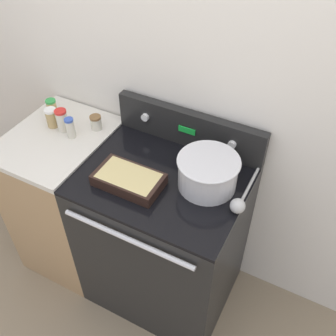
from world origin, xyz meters
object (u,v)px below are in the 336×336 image
(casserole_dish, at_px, (129,179))
(spice_jar_blue_cap, at_px, (70,128))
(spice_jar_red_cap, at_px, (62,120))
(spice_jar_green_cap, at_px, (52,107))
(ladle, at_px, (239,203))
(spice_jar_white_cap, at_px, (52,118))
(mixing_bowl, at_px, (208,171))
(spice_jar_brown_cap, at_px, (96,122))

(casserole_dish, bearing_deg, spice_jar_blue_cap, 161.48)
(spice_jar_red_cap, xyz_separation_m, spice_jar_green_cap, (-0.15, 0.10, -0.02))
(casserole_dish, relative_size, ladle, 0.94)
(ladle, relative_size, spice_jar_white_cap, 3.13)
(spice_jar_green_cap, bearing_deg, mixing_bowl, -6.26)
(spice_jar_red_cap, bearing_deg, spice_jar_blue_cap, -19.70)
(spice_jar_brown_cap, bearing_deg, spice_jar_red_cap, -147.89)
(spice_jar_red_cap, distance_m, spice_jar_green_cap, 0.18)
(spice_jar_brown_cap, bearing_deg, ladle, -10.87)
(spice_jar_brown_cap, bearing_deg, spice_jar_green_cap, 179.30)
(casserole_dish, distance_m, spice_jar_blue_cap, 0.47)
(spice_jar_white_cap, height_order, spice_jar_green_cap, spice_jar_white_cap)
(spice_jar_red_cap, bearing_deg, mixing_bowl, -0.88)
(spice_jar_brown_cap, xyz_separation_m, spice_jar_blue_cap, (-0.07, -0.12, 0.02))
(mixing_bowl, relative_size, casserole_dish, 0.91)
(spice_jar_brown_cap, relative_size, spice_jar_blue_cap, 0.70)
(ladle, distance_m, spice_jar_white_cap, 1.09)
(casserole_dish, bearing_deg, mixing_bowl, 26.64)
(spice_jar_brown_cap, xyz_separation_m, spice_jar_red_cap, (-0.15, -0.09, 0.02))
(spice_jar_brown_cap, bearing_deg, spice_jar_blue_cap, -122.48)
(spice_jar_red_cap, xyz_separation_m, spice_jar_white_cap, (-0.07, 0.00, -0.01))
(spice_jar_blue_cap, height_order, spice_jar_white_cap, spice_jar_blue_cap)
(casserole_dish, relative_size, spice_jar_green_cap, 3.68)
(casserole_dish, bearing_deg, spice_jar_white_cap, 163.23)
(mixing_bowl, xyz_separation_m, spice_jar_brown_cap, (-0.69, 0.10, -0.03))
(casserole_dish, height_order, spice_jar_blue_cap, spice_jar_blue_cap)
(casserole_dish, bearing_deg, spice_jar_brown_cap, 144.10)
(ladle, bearing_deg, spice_jar_brown_cap, 169.13)
(ladle, relative_size, spice_jar_blue_cap, 2.94)
(spice_jar_green_cap, bearing_deg, spice_jar_blue_cap, -28.20)
(mixing_bowl, bearing_deg, casserole_dish, -153.36)
(spice_jar_brown_cap, bearing_deg, mixing_bowl, -8.66)
(ladle, relative_size, spice_jar_green_cap, 3.90)
(mixing_bowl, bearing_deg, spice_jar_white_cap, 178.97)
(spice_jar_green_cap, bearing_deg, spice_jar_white_cap, -49.04)
(spice_jar_blue_cap, height_order, spice_jar_red_cap, spice_jar_red_cap)
(casserole_dish, height_order, ladle, ladle)
(spice_jar_white_cap, bearing_deg, spice_jar_red_cap, -2.72)
(casserole_dish, distance_m, spice_jar_white_cap, 0.61)
(mixing_bowl, xyz_separation_m, spice_jar_white_cap, (-0.91, 0.02, -0.02))
(ladle, xyz_separation_m, spice_jar_white_cap, (-1.09, 0.08, 0.04))
(spice_jar_green_cap, bearing_deg, spice_jar_red_cap, -31.75)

